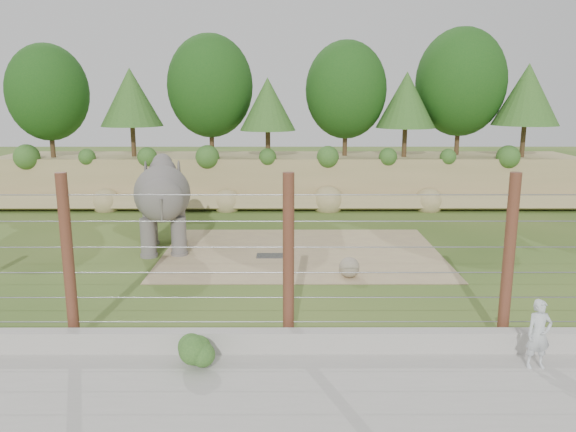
{
  "coord_description": "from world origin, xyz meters",
  "views": [
    {
      "loc": [
        -0.03,
        -16.71,
        5.69
      ],
      "look_at": [
        0.0,
        2.0,
        1.6
      ],
      "focal_mm": 35.0,
      "sensor_mm": 36.0,
      "label": 1
    }
  ],
  "objects_px": {
    "zookeeper": "(539,334)",
    "elephant": "(163,206)",
    "barrier_fence": "(288,260)",
    "stone_ball": "(349,267)"
  },
  "relations": [
    {
      "from": "stone_ball",
      "to": "zookeeper",
      "type": "height_order",
      "value": "zookeeper"
    },
    {
      "from": "elephant",
      "to": "stone_ball",
      "type": "height_order",
      "value": "elephant"
    },
    {
      "from": "elephant",
      "to": "barrier_fence",
      "type": "bearing_deg",
      "value": -71.01
    },
    {
      "from": "stone_ball",
      "to": "barrier_fence",
      "type": "xyz_separation_m",
      "value": [
        -1.93,
        -4.68,
        1.66
      ]
    },
    {
      "from": "barrier_fence",
      "to": "stone_ball",
      "type": "bearing_deg",
      "value": 67.64
    },
    {
      "from": "zookeeper",
      "to": "elephant",
      "type": "bearing_deg",
      "value": 130.16
    },
    {
      "from": "stone_ball",
      "to": "zookeeper",
      "type": "relative_size",
      "value": 0.43
    },
    {
      "from": "zookeeper",
      "to": "barrier_fence",
      "type": "bearing_deg",
      "value": 159.73
    },
    {
      "from": "stone_ball",
      "to": "zookeeper",
      "type": "bearing_deg",
      "value": -60.88
    },
    {
      "from": "elephant",
      "to": "barrier_fence",
      "type": "height_order",
      "value": "barrier_fence"
    }
  ]
}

